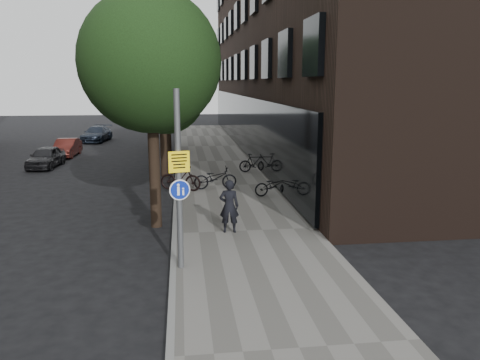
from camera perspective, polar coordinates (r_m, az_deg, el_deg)
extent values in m
plane|color=black|center=(11.68, 1.89, -11.80)|extent=(120.00, 120.00, 0.00)
cube|color=slate|center=(21.16, -1.68, -0.78)|extent=(4.50, 60.00, 0.12)
cube|color=slate|center=(21.07, -7.78, -0.92)|extent=(0.15, 60.00, 0.13)
cube|color=black|center=(34.39, 10.75, 18.86)|extent=(12.00, 40.00, 18.00)
cylinder|color=black|center=(15.40, -10.34, 0.10)|extent=(0.36, 0.36, 3.20)
sphere|color=black|center=(15.10, -10.87, 13.99)|extent=(4.40, 4.40, 4.40)
sphere|color=black|center=(15.87, -9.08, 10.32)|extent=(2.64, 2.64, 2.64)
cylinder|color=black|center=(23.78, -9.27, 4.24)|extent=(0.36, 0.36, 3.20)
sphere|color=black|center=(23.59, -9.58, 13.19)|extent=(5.00, 5.00, 5.00)
sphere|color=black|center=(24.37, -8.47, 10.82)|extent=(3.00, 3.00, 3.00)
cylinder|color=black|center=(32.72, -8.74, 6.30)|extent=(0.36, 0.36, 3.20)
sphere|color=black|center=(32.58, -8.95, 12.79)|extent=(5.00, 5.00, 5.00)
sphere|color=black|center=(33.37, -8.15, 11.07)|extent=(3.00, 3.00, 3.00)
cylinder|color=#595B5E|center=(11.41, -7.47, -0.16)|extent=(0.15, 0.15, 4.42)
cube|color=yellow|center=(11.31, -7.54, 2.28)|extent=(0.50, 0.14, 0.51)
cylinder|color=#0D2396|center=(11.45, -7.45, -1.12)|extent=(0.44, 0.12, 0.45)
cylinder|color=white|center=(11.45, -7.45, -1.12)|extent=(0.50, 0.13, 0.51)
imported|color=black|center=(14.38, -1.34, -3.21)|extent=(0.64, 0.45, 1.66)
imported|color=black|center=(19.15, 4.17, -0.63)|extent=(1.73, 0.84, 0.87)
imported|color=black|center=(24.16, 1.78, 2.11)|extent=(1.61, 0.50, 0.96)
imported|color=black|center=(20.33, -3.04, 0.26)|extent=(1.89, 0.74, 0.98)
imported|color=black|center=(20.12, -7.28, 0.24)|extent=(1.89, 1.14, 1.10)
imported|color=black|center=(28.24, -22.58, 2.60)|extent=(1.62, 3.54, 1.18)
imported|color=#561D18|center=(31.98, -20.38, 3.71)|extent=(1.30, 3.48, 1.13)
imported|color=#1C2534|center=(39.50, -17.07, 5.40)|extent=(2.22, 4.37, 1.21)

